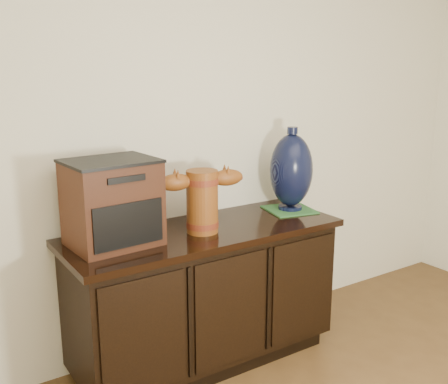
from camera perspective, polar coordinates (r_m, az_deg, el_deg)
sideboard at (r=2.85m, az=-2.13°, el=-11.12°), size 1.46×0.56×0.75m
terracotta_vessel at (r=2.62m, az=-2.40°, el=-0.62°), size 0.45×0.19×0.32m
tv_radio at (r=2.48m, az=-12.07°, el=-1.16°), size 0.42×0.35×0.41m
green_mat at (r=3.08m, az=7.13°, el=-1.91°), size 0.30×0.30×0.01m
lamp_base at (r=3.03m, az=7.33°, el=2.32°), size 0.29×0.29×0.48m
spray_can at (r=2.88m, az=-1.90°, el=-1.30°), size 0.06×0.06×0.16m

